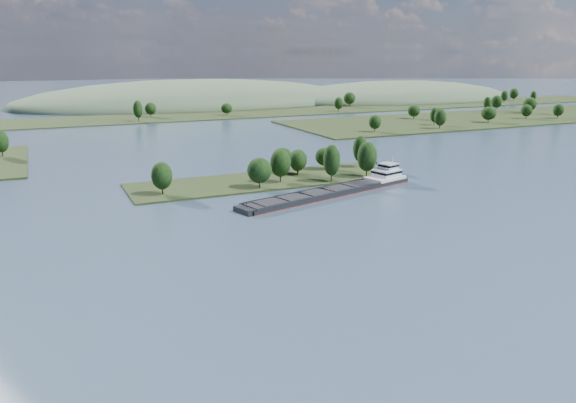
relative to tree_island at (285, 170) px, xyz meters
name	(u,v)px	position (x,y,z in m)	size (l,w,h in m)	color
ground	(351,226)	(-6.41, -58.67, -3.96)	(1800.00, 1800.00, 0.00)	#324857
tree_island	(285,170)	(0.00, 0.00, 0.00)	(100.00, 30.60, 14.66)	black
right_bank	(503,116)	(225.31, 121.15, -2.99)	(320.00, 90.00, 13.66)	black
back_shoreline	(159,117)	(-0.31, 221.15, -3.33)	(900.00, 60.00, 15.16)	black
hill_east	(397,99)	(253.59, 291.33, -3.96)	(260.00, 140.00, 36.00)	#455C3F
hill_west	(195,104)	(53.59, 321.33, -3.96)	(320.00, 160.00, 44.00)	#455C3F
cargo_barge	(340,189)	(9.36, -24.72, -2.75)	(70.73, 26.84, 9.61)	black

